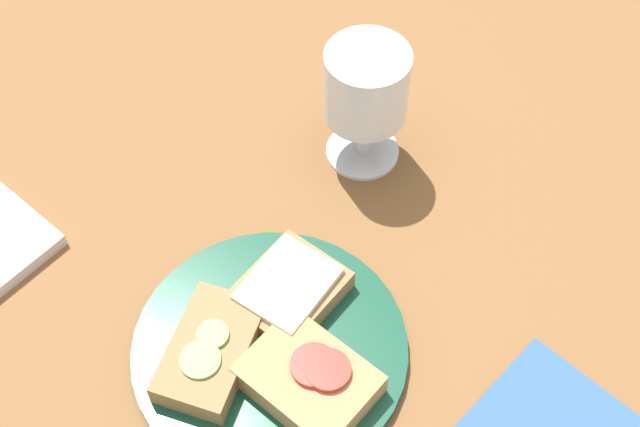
# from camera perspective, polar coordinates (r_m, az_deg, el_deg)

# --- Properties ---
(wooden_table) EXTENTS (1.40, 1.40, 0.03)m
(wooden_table) POSITION_cam_1_polar(r_m,az_deg,el_deg) (0.83, -2.71, -5.11)
(wooden_table) COLOR brown
(wooden_table) RESTS_ON ground
(plate) EXTENTS (0.24, 0.24, 0.01)m
(plate) POSITION_cam_1_polar(r_m,az_deg,el_deg) (0.78, -3.21, -8.68)
(plate) COLOR #144733
(plate) RESTS_ON wooden_table
(sandwich_with_tomato) EXTENTS (0.08, 0.10, 0.03)m
(sandwich_with_tomato) POSITION_cam_1_polar(r_m,az_deg,el_deg) (0.74, -0.68, -10.54)
(sandwich_with_tomato) COLOR #A88456
(sandwich_with_tomato) RESTS_ON plate
(sandwich_with_cheese) EXTENTS (0.10, 0.08, 0.03)m
(sandwich_with_cheese) POSITION_cam_1_polar(r_m,az_deg,el_deg) (0.78, -2.04, -4.96)
(sandwich_with_cheese) COLOR #937047
(sandwich_with_cheese) RESTS_ON plate
(sandwich_with_cucumber) EXTENTS (0.12, 0.10, 0.03)m
(sandwich_with_cucumber) POSITION_cam_1_polar(r_m,az_deg,el_deg) (0.76, -7.04, -8.73)
(sandwich_with_cucumber) COLOR #937047
(sandwich_with_cucumber) RESTS_ON plate
(wine_glass) EXTENTS (0.08, 0.08, 0.14)m
(wine_glass) POSITION_cam_1_polar(r_m,az_deg,el_deg) (0.84, 2.97, 7.94)
(wine_glass) COLOR white
(wine_glass) RESTS_ON wooden_table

